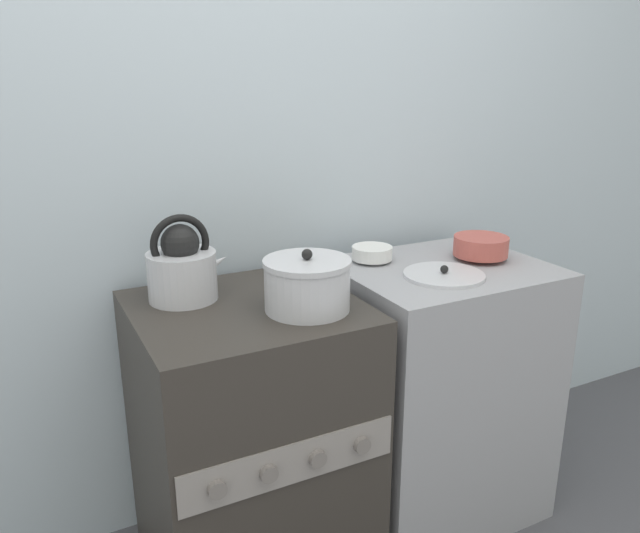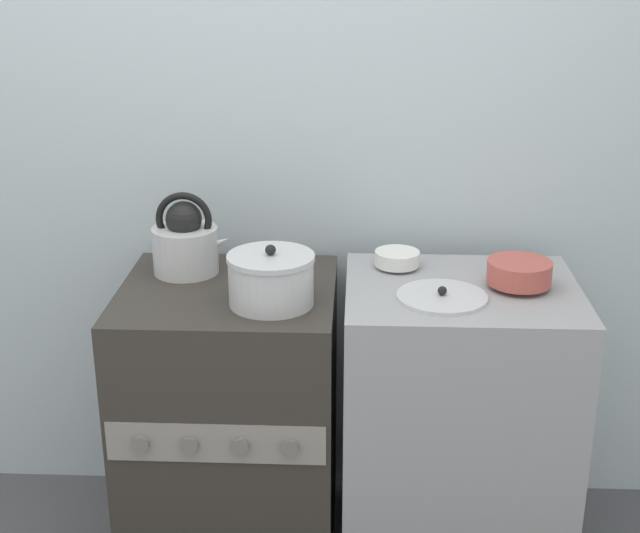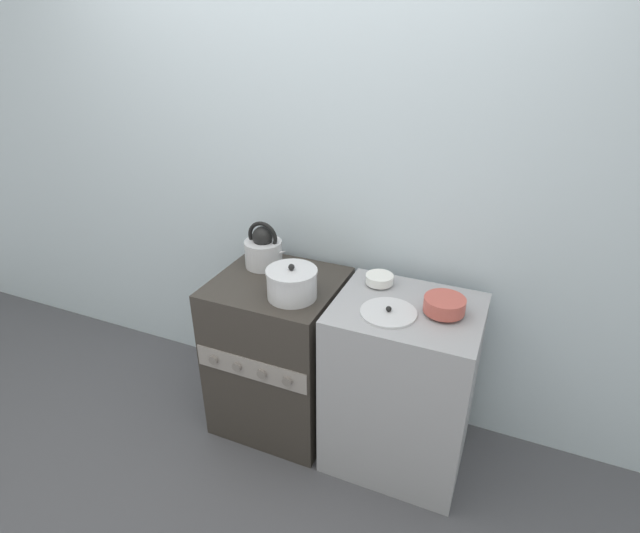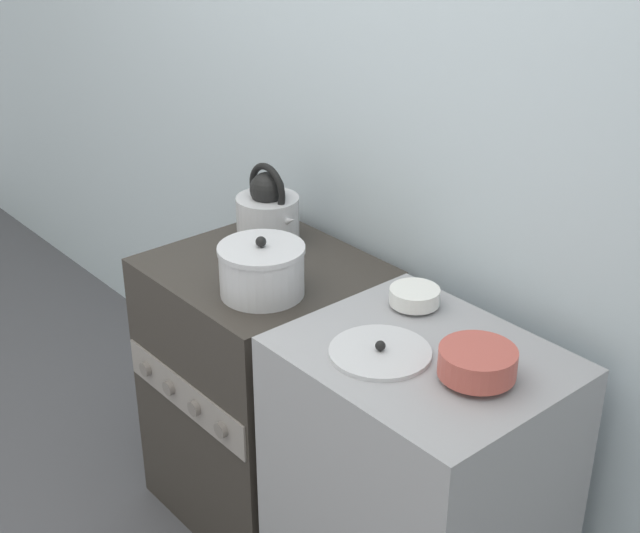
# 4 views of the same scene
# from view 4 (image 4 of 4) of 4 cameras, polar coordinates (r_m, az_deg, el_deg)

# --- Properties ---
(wall_back) EXTENTS (7.00, 0.06, 2.50)m
(wall_back) POSITION_cam_4_polar(r_m,az_deg,el_deg) (2.55, 2.39, 10.87)
(wall_back) COLOR silver
(wall_back) RESTS_ON ground_plane
(stove) EXTENTS (0.59, 0.58, 0.83)m
(stove) POSITION_cam_4_polar(r_m,az_deg,el_deg) (2.70, -3.46, -7.84)
(stove) COLOR #332D28
(stove) RESTS_ON ground_plane
(counter) EXTENTS (0.63, 0.52, 0.85)m
(counter) POSITION_cam_4_polar(r_m,az_deg,el_deg) (2.30, 6.16, -14.56)
(counter) COLOR #99999E
(counter) RESTS_ON ground_plane
(kettle) EXTENTS (0.23, 0.19, 0.24)m
(kettle) POSITION_cam_4_polar(r_m,az_deg,el_deg) (2.62, -3.34, 3.55)
(kettle) COLOR silver
(kettle) RESTS_ON stove
(cooking_pot) EXTENTS (0.23, 0.23, 0.16)m
(cooking_pot) POSITION_cam_4_polar(r_m,az_deg,el_deg) (2.31, -3.74, -0.23)
(cooking_pot) COLOR silver
(cooking_pot) RESTS_ON stove
(enamel_bowl) EXTENTS (0.17, 0.17, 0.07)m
(enamel_bowl) POSITION_cam_4_polar(r_m,az_deg,el_deg) (1.96, 10.04, -6.08)
(enamel_bowl) COLOR #B75147
(enamel_bowl) RESTS_ON counter
(small_ceramic_bowl) EXTENTS (0.13, 0.13, 0.05)m
(small_ceramic_bowl) POSITION_cam_4_polar(r_m,az_deg,el_deg) (2.23, 6.07, -1.91)
(small_ceramic_bowl) COLOR white
(small_ceramic_bowl) RESTS_ON counter
(loose_pot_lid) EXTENTS (0.24, 0.24, 0.03)m
(loose_pot_lid) POSITION_cam_4_polar(r_m,az_deg,el_deg) (2.04, 3.87, -5.48)
(loose_pot_lid) COLOR silver
(loose_pot_lid) RESTS_ON counter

